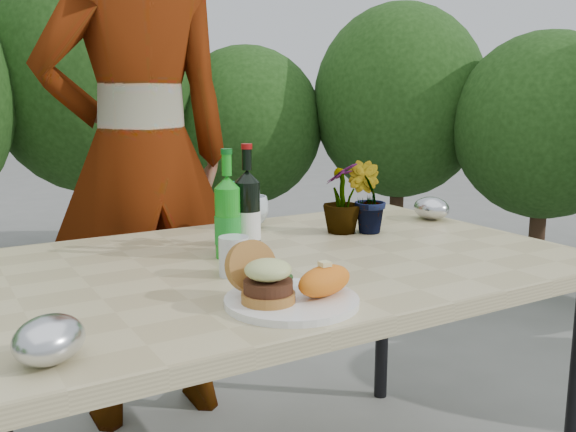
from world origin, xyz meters
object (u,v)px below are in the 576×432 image
dinner_plate (292,301)px  person (141,157)px  wine_bottle (247,214)px  patio_table (273,281)px

dinner_plate → person: person is taller
wine_bottle → patio_table: bearing=-93.5°
dinner_plate → wine_bottle: bearing=74.6°
patio_table → dinner_plate: (-0.14, -0.33, 0.06)m
patio_table → person: person is taller
wine_bottle → person: 0.67m
dinner_plate → person: size_ratio=0.15×
patio_table → wine_bottle: wine_bottle is taller
dinner_plate → wine_bottle: size_ratio=0.94×
dinner_plate → wine_bottle: 0.46m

